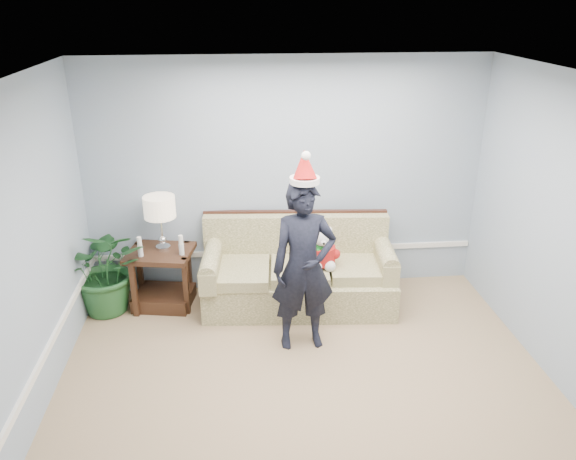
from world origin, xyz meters
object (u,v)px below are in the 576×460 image
(houseplant, at_px, (107,268))
(man, at_px, (304,267))
(sofa, at_px, (298,274))
(teddy_bear, at_px, (322,252))
(table_lamp, at_px, (160,209))
(side_table, at_px, (163,284))

(houseplant, xyz_separation_m, man, (2.05, -0.85, 0.34))
(sofa, relative_size, houseplant, 2.10)
(man, relative_size, teddy_bear, 3.64)
(houseplant, xyz_separation_m, teddy_bear, (2.34, -0.18, 0.17))
(table_lamp, bearing_deg, sofa, -5.68)
(sofa, distance_m, side_table, 1.53)
(side_table, distance_m, houseplant, 0.63)
(table_lamp, bearing_deg, side_table, -118.24)
(table_lamp, distance_m, teddy_bear, 1.82)
(sofa, bearing_deg, teddy_bear, -29.46)
(side_table, relative_size, houseplant, 0.76)
(sofa, xyz_separation_m, houseplant, (-2.10, 0.01, 0.17))
(houseplant, bearing_deg, man, -22.49)
(table_lamp, relative_size, houseplant, 0.59)
(side_table, xyz_separation_m, teddy_bear, (1.77, -0.25, 0.43))
(side_table, bearing_deg, table_lamp, 61.76)
(sofa, distance_m, teddy_bear, 0.44)
(teddy_bear, bearing_deg, man, -111.44)
(sofa, bearing_deg, houseplant, -175.82)
(table_lamp, height_order, man, man)
(side_table, bearing_deg, houseplant, -172.66)
(sofa, bearing_deg, table_lamp, 178.90)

